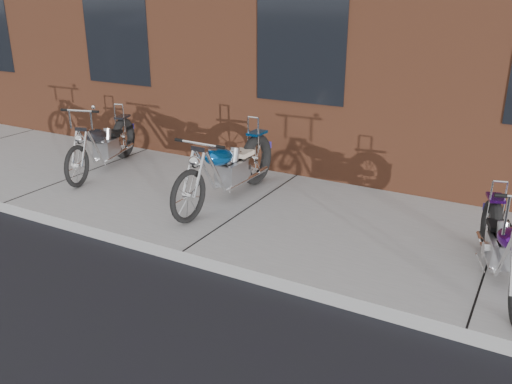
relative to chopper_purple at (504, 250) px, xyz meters
The scene contains 5 objects.
ground 3.33m from the chopper_purple, 162.92° to the right, with size 120.00×120.00×0.00m, color black.
sidewalk 3.22m from the chopper_purple, behind, with size 22.00×3.00×0.15m, color #959595.
chopper_purple is the anchor object (origin of this frame).
chopper_blue 3.59m from the chopper_purple, 169.88° to the left, with size 0.58×2.36×1.03m.
chopper_third 6.01m from the chopper_purple, behind, with size 0.76×2.11×1.10m.
Camera 1 is at (3.33, -4.31, 2.88)m, focal length 38.00 mm.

